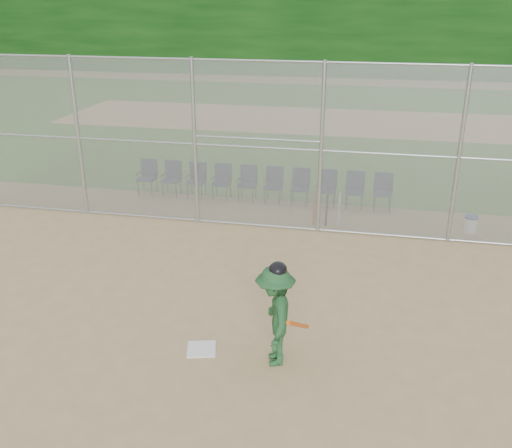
% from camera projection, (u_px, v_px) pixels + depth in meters
% --- Properties ---
extents(ground, '(100.00, 100.00, 0.00)m').
position_uv_depth(ground, '(225.00, 342.00, 9.36)').
color(ground, tan).
rests_on(ground, ground).
extents(grass_strip, '(100.00, 100.00, 0.00)m').
position_uv_depth(grass_strip, '(325.00, 121.00, 25.71)').
color(grass_strip, '#2D641E').
rests_on(grass_strip, ground).
extents(dirt_patch_far, '(24.00, 24.00, 0.00)m').
position_uv_depth(dirt_patch_far, '(325.00, 121.00, 25.71)').
color(dirt_patch_far, tan).
rests_on(dirt_patch_far, ground).
extents(backstop_fence, '(16.09, 0.09, 4.00)m').
position_uv_depth(backstop_fence, '(278.00, 145.00, 13.13)').
color(backstop_fence, gray).
rests_on(backstop_fence, ground).
extents(home_plate, '(0.55, 0.55, 0.02)m').
position_uv_depth(home_plate, '(202.00, 349.00, 9.15)').
color(home_plate, silver).
rests_on(home_plate, ground).
extents(batter_at_plate, '(0.94, 1.35, 1.70)m').
position_uv_depth(batter_at_plate, '(275.00, 315.00, 8.56)').
color(batter_at_plate, '#1E4B26').
rests_on(batter_at_plate, ground).
extents(water_cooler, '(0.32, 0.32, 0.40)m').
position_uv_depth(water_cooler, '(471.00, 224.00, 13.62)').
color(water_cooler, white).
rests_on(water_cooler, ground).
extents(spare_bats, '(0.66, 0.28, 0.85)m').
position_uv_depth(spare_bats, '(327.00, 209.00, 13.96)').
color(spare_bats, '#D84C14').
rests_on(spare_bats, ground).
extents(chair_0, '(0.54, 0.52, 0.96)m').
position_uv_depth(chair_0, '(147.00, 178.00, 16.14)').
color(chair_0, '#101B3B').
rests_on(chair_0, ground).
extents(chair_1, '(0.54, 0.52, 0.96)m').
position_uv_depth(chair_1, '(171.00, 179.00, 16.00)').
color(chair_1, '#101B3B').
rests_on(chair_1, ground).
extents(chair_2, '(0.54, 0.52, 0.96)m').
position_uv_depth(chair_2, '(196.00, 181.00, 15.87)').
color(chair_2, '#101B3B').
rests_on(chair_2, ground).
extents(chair_3, '(0.54, 0.52, 0.96)m').
position_uv_depth(chair_3, '(221.00, 182.00, 15.73)').
color(chair_3, '#101B3B').
rests_on(chair_3, ground).
extents(chair_4, '(0.54, 0.52, 0.96)m').
position_uv_depth(chair_4, '(247.00, 184.00, 15.60)').
color(chair_4, '#101B3B').
rests_on(chair_4, ground).
extents(chair_5, '(0.54, 0.52, 0.96)m').
position_uv_depth(chair_5, '(273.00, 186.00, 15.46)').
color(chair_5, '#101B3B').
rests_on(chair_5, ground).
extents(chair_6, '(0.54, 0.52, 0.96)m').
position_uv_depth(chair_6, '(300.00, 187.00, 15.32)').
color(chair_6, '#101B3B').
rests_on(chair_6, ground).
extents(chair_7, '(0.54, 0.52, 0.96)m').
position_uv_depth(chair_7, '(327.00, 189.00, 15.19)').
color(chair_7, '#101B3B').
rests_on(chair_7, ground).
extents(chair_8, '(0.54, 0.52, 0.96)m').
position_uv_depth(chair_8, '(355.00, 191.00, 15.05)').
color(chair_8, '#101B3B').
rests_on(chair_8, ground).
extents(chair_9, '(0.54, 0.52, 0.96)m').
position_uv_depth(chair_9, '(383.00, 193.00, 14.91)').
color(chair_9, '#101B3B').
rests_on(chair_9, ground).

